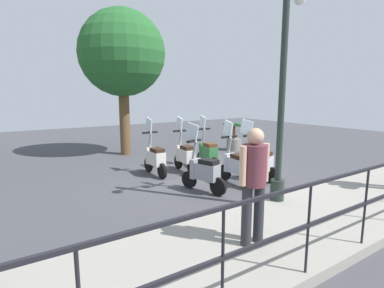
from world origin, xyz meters
name	(u,v)px	position (x,y,z in m)	size (l,w,h in m)	color
ground_plane	(212,177)	(0.00, 0.00, 0.00)	(28.00, 28.00, 0.00)	#424247
promenade_walkway	(319,213)	(-3.15, 0.00, 0.07)	(2.20, 20.00, 0.15)	gray
lamp_post_near	(282,103)	(-2.40, 0.25, 2.01)	(0.26, 0.90, 4.21)	#232D28
pedestrian_distant	(254,177)	(-3.36, 1.86, 1.08)	(0.33, 0.49, 1.59)	#28282D
tree_distant	(122,54)	(4.10, 0.80, 3.52)	(2.96, 2.96, 5.03)	brown
potted_palm	(234,139)	(2.57, -3.02, 0.45)	(1.06, 0.66, 1.05)	slate
scooter_near_0	(257,162)	(-0.87, -0.77, 0.48)	(1.20, 0.54, 1.54)	black
scooter_near_1	(236,165)	(-0.83, -0.08, 0.48)	(1.23, 0.44, 1.54)	black
scooter_near_2	(203,171)	(-0.86, 0.90, 0.48)	(1.20, 0.53, 1.54)	black
scooter_far_0	(208,152)	(0.85, -0.48, 0.48)	(1.23, 0.46, 1.54)	black
scooter_far_1	(185,155)	(0.85, 0.31, 0.48)	(1.23, 0.44, 1.54)	black
scooter_far_2	(155,158)	(0.99, 1.17, 0.48)	(1.23, 0.44, 1.54)	black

